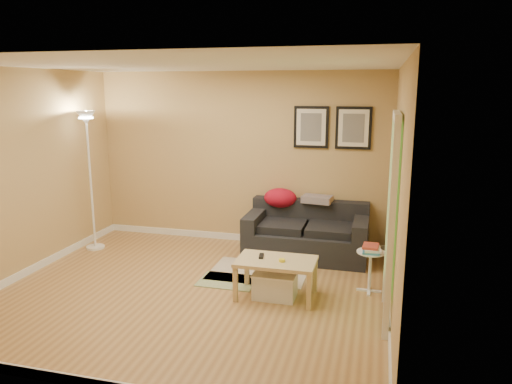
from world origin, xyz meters
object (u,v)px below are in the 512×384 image
Objects in this scene: coffee_table at (276,278)px; floor_lamp at (91,185)px; storage_bin at (275,285)px; side_table at (370,272)px; book_stack at (372,248)px; sofa at (306,231)px.

coffee_table is 3.24m from floor_lamp.
side_table is (1.04, 0.43, 0.10)m from storage_bin.
storage_bin is at bearing -18.74° from floor_lamp.
book_stack is at bearing 21.72° from storage_bin.
book_stack is (0.91, -1.05, 0.16)m from sofa.
sofa reaches higher than side_table.
coffee_table is 3.44× the size of book_stack.
book_stack is 0.13× the size of floor_lamp.
side_table is 4.12m from floor_lamp.
floor_lamp is at bearing -171.74° from sofa.
side_table is at bearing 1.13° from coffee_table.
coffee_table is 1.16m from book_stack.
side_table reaches higher than coffee_table.
floor_lamp reaches higher than side_table.
book_stack is at bearing 0.26° from coffee_table.
floor_lamp is at bearing 150.78° from book_stack.
sofa reaches higher than storage_bin.
sofa is 3.47× the size of storage_bin.
sofa is 1.38m from side_table.
book_stack is 4.09m from floor_lamp.
storage_bin is 0.24× the size of floor_lamp.
storage_bin is 1.19m from book_stack.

